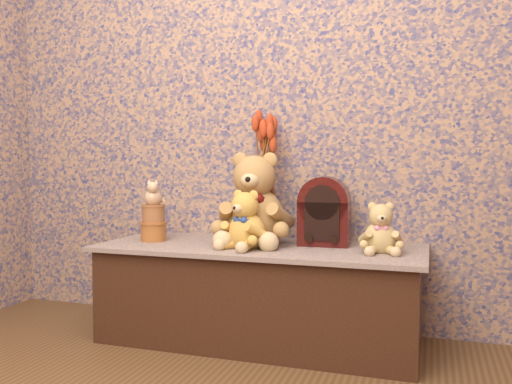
{
  "coord_description": "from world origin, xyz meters",
  "views": [
    {
      "loc": [
        0.72,
        -1.01,
        0.79
      ],
      "look_at": [
        0.0,
        1.17,
        0.67
      ],
      "focal_mm": 37.25,
      "sensor_mm": 36.0,
      "label": 1
    }
  ],
  "objects_px": {
    "cathedral_radio": "(325,211)",
    "ceramic_vase": "(267,221)",
    "teddy_large": "(255,195)",
    "teddy_small": "(381,225)",
    "biscuit_tin_lower": "(154,232)",
    "teddy_medium": "(247,217)",
    "cat_figurine": "(153,192)"
  },
  "relations": [
    {
      "from": "teddy_large",
      "to": "cathedral_radio",
      "type": "bearing_deg",
      "value": 5.74
    },
    {
      "from": "cathedral_radio",
      "to": "biscuit_tin_lower",
      "type": "bearing_deg",
      "value": -173.54
    },
    {
      "from": "teddy_large",
      "to": "biscuit_tin_lower",
      "type": "bearing_deg",
      "value": -175.86
    },
    {
      "from": "cathedral_radio",
      "to": "biscuit_tin_lower",
      "type": "distance_m",
      "value": 0.8
    },
    {
      "from": "teddy_medium",
      "to": "biscuit_tin_lower",
      "type": "distance_m",
      "value": 0.5
    },
    {
      "from": "cathedral_radio",
      "to": "ceramic_vase",
      "type": "height_order",
      "value": "cathedral_radio"
    },
    {
      "from": "cathedral_radio",
      "to": "cat_figurine",
      "type": "xyz_separation_m",
      "value": [
        -0.79,
        -0.13,
        0.08
      ]
    },
    {
      "from": "teddy_medium",
      "to": "teddy_large",
      "type": "bearing_deg",
      "value": 112.88
    },
    {
      "from": "teddy_small",
      "to": "cat_figurine",
      "type": "height_order",
      "value": "cat_figurine"
    },
    {
      "from": "teddy_small",
      "to": "cat_figurine",
      "type": "bearing_deg",
      "value": 169.32
    },
    {
      "from": "cathedral_radio",
      "to": "biscuit_tin_lower",
      "type": "xyz_separation_m",
      "value": [
        -0.79,
        -0.13,
        -0.11
      ]
    },
    {
      "from": "ceramic_vase",
      "to": "cat_figurine",
      "type": "relative_size",
      "value": 1.52
    },
    {
      "from": "teddy_large",
      "to": "cathedral_radio",
      "type": "relative_size",
      "value": 1.45
    },
    {
      "from": "teddy_medium",
      "to": "teddy_small",
      "type": "bearing_deg",
      "value": 26.55
    },
    {
      "from": "cat_figurine",
      "to": "biscuit_tin_lower",
      "type": "bearing_deg",
      "value": 0.0
    },
    {
      "from": "ceramic_vase",
      "to": "cathedral_radio",
      "type": "bearing_deg",
      "value": -6.67
    },
    {
      "from": "biscuit_tin_lower",
      "to": "cathedral_radio",
      "type": "bearing_deg",
      "value": 9.47
    },
    {
      "from": "teddy_medium",
      "to": "cat_figurine",
      "type": "relative_size",
      "value": 2.15
    },
    {
      "from": "cathedral_radio",
      "to": "ceramic_vase",
      "type": "distance_m",
      "value": 0.29
    },
    {
      "from": "teddy_medium",
      "to": "ceramic_vase",
      "type": "bearing_deg",
      "value": 104.37
    },
    {
      "from": "teddy_medium",
      "to": "cat_figurine",
      "type": "height_order",
      "value": "cat_figurine"
    },
    {
      "from": "biscuit_tin_lower",
      "to": "cat_figurine",
      "type": "relative_size",
      "value": 0.96
    },
    {
      "from": "cat_figurine",
      "to": "teddy_large",
      "type": "bearing_deg",
      "value": -15.74
    },
    {
      "from": "ceramic_vase",
      "to": "teddy_large",
      "type": "bearing_deg",
      "value": -108.1
    },
    {
      "from": "teddy_small",
      "to": "cathedral_radio",
      "type": "distance_m",
      "value": 0.29
    },
    {
      "from": "teddy_large",
      "to": "ceramic_vase",
      "type": "distance_m",
      "value": 0.16
    },
    {
      "from": "cathedral_radio",
      "to": "cat_figurine",
      "type": "height_order",
      "value": "cathedral_radio"
    },
    {
      "from": "teddy_small",
      "to": "ceramic_vase",
      "type": "distance_m",
      "value": 0.56
    },
    {
      "from": "teddy_large",
      "to": "ceramic_vase",
      "type": "height_order",
      "value": "teddy_large"
    },
    {
      "from": "cathedral_radio",
      "to": "cat_figurine",
      "type": "relative_size",
      "value": 2.45
    },
    {
      "from": "cathedral_radio",
      "to": "teddy_large",
      "type": "bearing_deg",
      "value": -172.57
    },
    {
      "from": "teddy_small",
      "to": "biscuit_tin_lower",
      "type": "height_order",
      "value": "teddy_small"
    }
  ]
}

